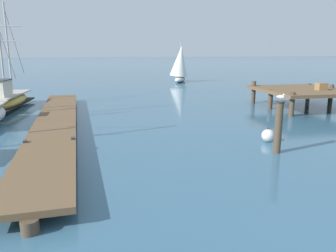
{
  "coord_description": "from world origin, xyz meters",
  "views": [
    {
      "loc": [
        -4.76,
        -1.24,
        3.54
      ],
      "look_at": [
        -2.45,
        7.91,
        1.4
      ],
      "focal_mm": 35.38,
      "sensor_mm": 36.0,
      "label": 1
    }
  ],
  "objects": [
    {
      "name": "floating_dock",
      "position": [
        -6.13,
        14.38,
        0.36
      ],
      "size": [
        2.13,
        18.72,
        0.53
      ],
      "color": "brown",
      "rests_on": "ground"
    },
    {
      "name": "fishing_boat_1",
      "position": [
        -9.72,
        21.27,
        0.59
      ],
      "size": [
        2.81,
        7.81,
        6.61
      ],
      "color": "gold",
      "rests_on": "ground"
    },
    {
      "name": "pier_platform",
      "position": [
        8.57,
        16.89,
        1.07
      ],
      "size": [
        5.25,
        5.91,
        1.65
      ],
      "color": "brown",
      "rests_on": "ground"
    },
    {
      "name": "mooring_piling",
      "position": [
        1.77,
        8.77,
        0.97
      ],
      "size": [
        0.3,
        0.3,
        1.86
      ],
      "color": "#4C3D2D",
      "rests_on": "ground"
    },
    {
      "name": "perched_seagull",
      "position": [
        1.76,
        8.78,
        2.01
      ],
      "size": [
        0.24,
        0.36,
        0.27
      ],
      "color": "gold",
      "rests_on": "mooring_piling"
    },
    {
      "name": "mooring_buoy",
      "position": [
        2.24,
        10.16,
        0.26
      ],
      "size": [
        0.51,
        0.51,
        0.58
      ],
      "color": "silver",
      "rests_on": "ground"
    },
    {
      "name": "distant_sailboat",
      "position": [
        6.15,
        36.21,
        2.07
      ],
      "size": [
        3.04,
        4.18,
        4.61
      ],
      "color": "silver",
      "rests_on": "ground"
    }
  ]
}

